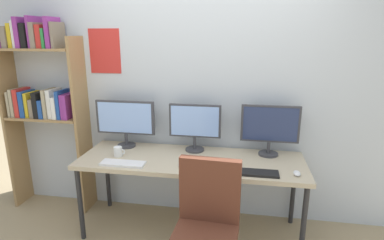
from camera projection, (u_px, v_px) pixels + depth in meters
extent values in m
cube|color=silver|center=(198.00, 90.00, 3.07)|extent=(4.43, 0.10, 2.60)
cube|color=red|center=(105.00, 51.00, 3.08)|extent=(0.32, 0.01, 0.43)
cube|color=tan|center=(191.00, 161.00, 2.83)|extent=(2.03, 0.68, 0.04)
cylinder|color=#262628|center=(80.00, 204.00, 2.81)|extent=(0.04, 0.04, 0.70)
cylinder|color=#262628|center=(303.00, 225.00, 2.49)|extent=(0.04, 0.04, 0.70)
cylinder|color=#262628|center=(108.00, 176.00, 3.36)|extent=(0.04, 0.04, 0.70)
cylinder|color=#262628|center=(293.00, 191.00, 3.05)|extent=(0.04, 0.04, 0.70)
cube|color=#9E7A4C|center=(13.00, 124.00, 3.31)|extent=(0.03, 0.28, 1.81)
cube|color=#9E7A4C|center=(83.00, 128.00, 3.19)|extent=(0.03, 0.28, 1.81)
cube|color=#9E7A4C|center=(46.00, 117.00, 3.23)|extent=(0.76, 0.28, 0.02)
cube|color=#9E7A4C|center=(38.00, 49.00, 3.04)|extent=(0.76, 0.28, 0.02)
cube|color=tan|center=(15.00, 103.00, 3.24)|extent=(0.03, 0.22, 0.26)
cube|color=tan|center=(18.00, 102.00, 3.23)|extent=(0.04, 0.22, 0.29)
cube|color=red|center=(23.00, 102.00, 3.22)|extent=(0.05, 0.22, 0.28)
cube|color=#1E4799|center=(28.00, 103.00, 3.21)|extent=(0.05, 0.22, 0.26)
cube|color=gold|center=(33.00, 104.00, 3.22)|extent=(0.04, 0.22, 0.25)
cube|color=gray|center=(37.00, 107.00, 3.22)|extent=(0.04, 0.22, 0.19)
cube|color=black|center=(41.00, 104.00, 3.19)|extent=(0.05, 0.22, 0.26)
cube|color=#1E4799|center=(46.00, 108.00, 3.19)|extent=(0.05, 0.22, 0.19)
cube|color=tan|center=(50.00, 103.00, 3.16)|extent=(0.03, 0.22, 0.29)
cube|color=white|center=(55.00, 103.00, 3.18)|extent=(0.04, 0.22, 0.29)
cube|color=white|center=(59.00, 107.00, 3.16)|extent=(0.05, 0.22, 0.22)
cube|color=#1E4799|center=(63.00, 104.00, 3.14)|extent=(0.04, 0.22, 0.28)
cube|color=#8C338C|center=(67.00, 106.00, 3.15)|extent=(0.03, 0.22, 0.25)
cube|color=#8C338C|center=(70.00, 106.00, 3.14)|extent=(0.04, 0.22, 0.24)
cube|color=#8C338C|center=(5.00, 37.00, 3.06)|extent=(0.05, 0.22, 0.20)
cube|color=gray|center=(11.00, 37.00, 3.05)|extent=(0.06, 0.22, 0.20)
cube|color=gold|center=(17.00, 36.00, 3.05)|extent=(0.04, 0.22, 0.23)
cube|color=white|center=(20.00, 35.00, 3.04)|extent=(0.03, 0.22, 0.25)
cube|color=#8C338C|center=(23.00, 33.00, 3.01)|extent=(0.05, 0.22, 0.29)
cube|color=black|center=(30.00, 36.00, 3.01)|extent=(0.05, 0.22, 0.23)
cube|color=#8C338C|center=(35.00, 32.00, 3.01)|extent=(0.03, 0.22, 0.30)
cube|color=gray|center=(39.00, 35.00, 3.00)|extent=(0.05, 0.22, 0.24)
cube|color=red|center=(45.00, 37.00, 3.00)|extent=(0.05, 0.22, 0.22)
cube|color=#287F3D|center=(49.00, 38.00, 2.98)|extent=(0.03, 0.22, 0.18)
cube|color=#8C338C|center=(53.00, 33.00, 2.96)|extent=(0.04, 0.22, 0.29)
cube|color=gray|center=(58.00, 35.00, 2.97)|extent=(0.03, 0.22, 0.24)
cube|color=#592D1E|center=(204.00, 240.00, 2.13)|extent=(0.47, 0.47, 0.08)
cube|color=#592D1E|center=(210.00, 190.00, 2.24)|extent=(0.44, 0.10, 0.48)
cylinder|color=#38383D|center=(127.00, 145.00, 3.13)|extent=(0.18, 0.18, 0.02)
cylinder|color=#38383D|center=(126.00, 139.00, 3.11)|extent=(0.03, 0.03, 0.11)
cube|color=#38383D|center=(125.00, 117.00, 3.06)|extent=(0.59, 0.03, 0.33)
cube|color=#8CB2F2|center=(125.00, 118.00, 3.04)|extent=(0.54, 0.01, 0.30)
cylinder|color=#38383D|center=(195.00, 149.00, 3.02)|extent=(0.18, 0.18, 0.02)
cylinder|color=#38383D|center=(195.00, 143.00, 3.00)|extent=(0.03, 0.03, 0.12)
cube|color=#38383D|center=(195.00, 121.00, 2.95)|extent=(0.49, 0.03, 0.32)
cube|color=#8CB2F2|center=(195.00, 121.00, 2.93)|extent=(0.45, 0.01, 0.29)
cylinder|color=#38383D|center=(268.00, 154.00, 2.91)|extent=(0.18, 0.18, 0.02)
cylinder|color=#38383D|center=(269.00, 147.00, 2.89)|extent=(0.03, 0.03, 0.11)
cube|color=#38383D|center=(270.00, 124.00, 2.84)|extent=(0.53, 0.03, 0.34)
cube|color=navy|center=(270.00, 124.00, 2.82)|extent=(0.49, 0.01, 0.31)
cube|color=silver|center=(123.00, 163.00, 2.69)|extent=(0.39, 0.13, 0.02)
cube|color=black|center=(255.00, 173.00, 2.51)|extent=(0.38, 0.13, 0.02)
ellipsoid|color=silver|center=(182.00, 164.00, 2.66)|extent=(0.06, 0.10, 0.03)
ellipsoid|color=silver|center=(297.00, 173.00, 2.49)|extent=(0.06, 0.10, 0.03)
cylinder|color=white|center=(118.00, 152.00, 2.87)|extent=(0.08, 0.08, 0.09)
torus|color=white|center=(122.00, 152.00, 2.86)|extent=(0.06, 0.01, 0.06)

